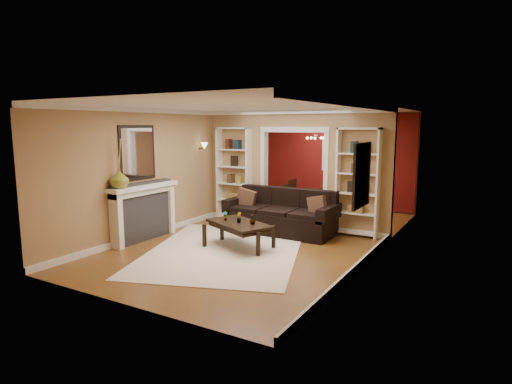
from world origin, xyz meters
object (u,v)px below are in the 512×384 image
Objects in this scene: bookshelf_right at (358,183)px; coffee_table at (239,235)px; dining_table at (314,204)px; fireplace at (145,213)px; sofa at (280,212)px; bookshelf_left at (234,174)px.

coffee_table is at bearing -129.72° from bookshelf_right.
coffee_table is 3.70m from dining_table.
fireplace is 4.65m from dining_table.
sofa is 1.48× the size of dining_table.
sofa is at bearing 42.67° from fireplace.
fireplace is (-2.12, -1.95, 0.10)m from sofa.
coffee_table is 0.80× the size of dining_table.
bookshelf_right is at bearing 74.97° from coffee_table.
bookshelf_left reaches higher than dining_table.
bookshelf_right is at bearing 0.00° from bookshelf_left.
fireplace is at bearing -140.90° from coffee_table.
bookshelf_right is (1.68, 2.03, 0.90)m from coffee_table.
bookshelf_left reaches higher than fireplace.
bookshelf_left is at bearing 159.79° from sofa.
bookshelf_left and bookshelf_right have the same top height.
dining_table is (0.03, 3.70, 0.04)m from coffee_table.
bookshelf_left is 1.00× the size of bookshelf_right.
dining_table is at bearing 49.06° from bookshelf_left.
sofa is 1.06× the size of bookshelf_left.
fireplace reaches higher than coffee_table.
bookshelf_right reaches higher than coffee_table.
dining_table is at bearing 93.28° from sofa.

